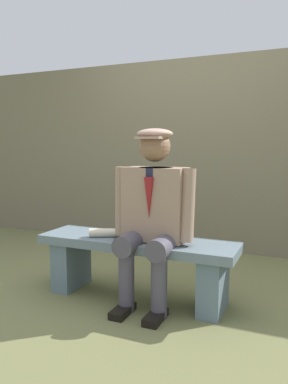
{
  "coord_description": "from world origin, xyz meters",
  "views": [
    {
      "loc": [
        -1.15,
        2.49,
        1.14
      ],
      "look_at": [
        -0.06,
        0.0,
        0.81
      ],
      "focal_mm": 35.42,
      "sensor_mm": 36.0,
      "label": 1
    }
  ],
  "objects": [
    {
      "name": "stadium_wall",
      "position": [
        0.0,
        -1.65,
        1.04
      ],
      "size": [
        12.0,
        0.24,
        2.08
      ],
      "primitive_type": "cube",
      "color": "#6D654D",
      "rests_on": "ground"
    },
    {
      "name": "bench",
      "position": [
        0.0,
        0.0,
        0.31
      ],
      "size": [
        1.5,
        0.42,
        0.46
      ],
      "color": "slate",
      "rests_on": "ground"
    },
    {
      "name": "rolled_magazine",
      "position": [
        0.23,
        0.06,
        0.49
      ],
      "size": [
        0.24,
        0.16,
        0.07
      ],
      "primitive_type": "cylinder",
      "rotation": [
        0.0,
        1.57,
        0.42
      ],
      "color": "beige",
      "rests_on": "bench"
    },
    {
      "name": "ground_plane",
      "position": [
        0.0,
        0.0,
        0.0
      ],
      "size": [
        30.0,
        30.0,
        0.0
      ],
      "primitive_type": "plane",
      "color": "olive"
    },
    {
      "name": "seated_man",
      "position": [
        -0.15,
        0.05,
        0.7
      ],
      "size": [
        0.61,
        0.54,
        1.26
      ],
      "color": "#977A64",
      "rests_on": "ground"
    }
  ]
}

